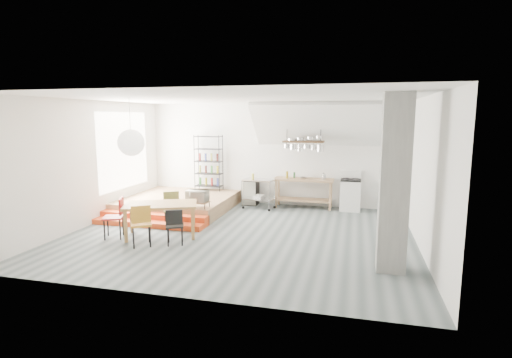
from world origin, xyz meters
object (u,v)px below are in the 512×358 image
(rolling_cart, at_px, (259,190))
(mini_fridge, at_px, (251,192))
(stove, at_px, (350,194))
(dining_table, at_px, (161,207))

(rolling_cart, distance_m, mini_fridge, 0.66)
(stove, xyz_separation_m, rolling_cart, (-2.70, -0.46, 0.11))
(mini_fridge, bearing_deg, dining_table, -106.89)
(mini_fridge, bearing_deg, rolling_cart, -51.78)
(dining_table, relative_size, rolling_cart, 1.87)
(rolling_cart, bearing_deg, stove, 19.79)
(dining_table, relative_size, mini_fridge, 2.33)
(stove, relative_size, rolling_cart, 1.18)
(stove, height_order, rolling_cart, stove)
(dining_table, bearing_deg, rolling_cart, 43.09)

